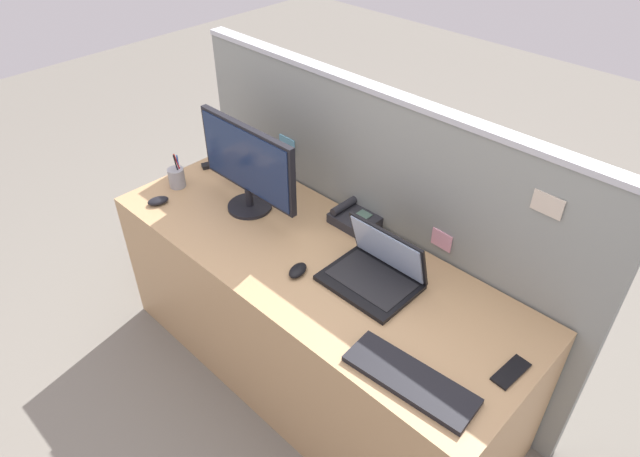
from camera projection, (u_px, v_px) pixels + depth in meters
name	position (u px, v px, depth m)	size (l,w,h in m)	color
ground_plane	(313.00, 370.00, 2.82)	(10.00, 10.00, 0.00)	slate
desk	(313.00, 318.00, 2.59)	(2.00, 0.73, 0.76)	tan
cubicle_divider	(372.00, 226.00, 2.63)	(2.16, 0.08, 1.39)	gray
desktop_monitor	(247.00, 164.00, 2.51)	(0.60, 0.21, 0.43)	black
laptop	(376.00, 269.00, 2.22)	(0.36, 0.28, 0.23)	black
desk_phone	(355.00, 218.00, 2.54)	(0.21, 0.17, 0.08)	#232328
keyboard_main	(410.00, 379.00, 1.84)	(0.46, 0.16, 0.02)	black
computer_mouse_right_hand	(298.00, 270.00, 2.27)	(0.06, 0.10, 0.03)	black
computer_mouse_left_hand	(158.00, 201.00, 2.67)	(0.06, 0.10, 0.03)	black
pen_cup	(177.00, 177.00, 2.77)	(0.08, 0.08, 0.19)	#99999E
cell_phone_black_slab	(511.00, 372.00, 1.88)	(0.06, 0.16, 0.01)	black
tv_remote	(218.00, 164.00, 2.96)	(0.04, 0.17, 0.02)	black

